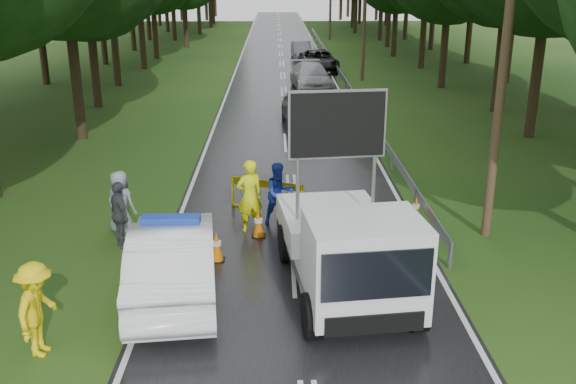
{
  "coord_description": "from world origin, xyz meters",
  "views": [
    {
      "loc": [
        -0.53,
        -14.08,
        6.87
      ],
      "look_at": [
        -0.2,
        1.97,
        1.3
      ],
      "focal_mm": 40.0,
      "sensor_mm": 36.0,
      "label": 1
    }
  ],
  "objects_px": {
    "queue_car_third": "(319,61)",
    "queue_car_fourth": "(301,50)",
    "officer": "(250,196)",
    "queue_car_second": "(311,77)",
    "police_sedan": "(173,259)",
    "work_truck": "(348,249)",
    "queue_car_first": "(304,108)",
    "civilian": "(279,194)",
    "barrier": "(267,188)"
  },
  "relations": [
    {
      "from": "queue_car_first",
      "to": "queue_car_third",
      "type": "distance_m",
      "value": 17.08
    },
    {
      "from": "work_truck",
      "to": "queue_car_first",
      "type": "bearing_deg",
      "value": 83.89
    },
    {
      "from": "police_sedan",
      "to": "queue_car_third",
      "type": "height_order",
      "value": "police_sedan"
    },
    {
      "from": "queue_car_first",
      "to": "queue_car_third",
      "type": "bearing_deg",
      "value": 80.86
    },
    {
      "from": "work_truck",
      "to": "queue_car_first",
      "type": "relative_size",
      "value": 1.18
    },
    {
      "from": "work_truck",
      "to": "police_sedan",
      "type": "bearing_deg",
      "value": 169.34
    },
    {
      "from": "barrier",
      "to": "officer",
      "type": "height_order",
      "value": "officer"
    },
    {
      "from": "police_sedan",
      "to": "queue_car_first",
      "type": "xyz_separation_m",
      "value": [
        3.6,
        16.33,
        -0.04
      ]
    },
    {
      "from": "barrier",
      "to": "queue_car_fourth",
      "type": "xyz_separation_m",
      "value": [
        2.44,
        35.08,
        -0.05
      ]
    },
    {
      "from": "civilian",
      "to": "queue_car_first",
      "type": "bearing_deg",
      "value": 57.01
    },
    {
      "from": "queue_car_second",
      "to": "queue_car_fourth",
      "type": "xyz_separation_m",
      "value": [
        -0.03,
        14.29,
        -0.09
      ]
    },
    {
      "from": "work_truck",
      "to": "queue_car_fourth",
      "type": "xyz_separation_m",
      "value": [
        0.61,
        40.49,
        -0.49
      ]
    },
    {
      "from": "queue_car_second",
      "to": "queue_car_third",
      "type": "xyz_separation_m",
      "value": [
        0.93,
        7.36,
        -0.03
      ]
    },
    {
      "from": "work_truck",
      "to": "queue_car_fourth",
      "type": "bearing_deg",
      "value": 82.22
    },
    {
      "from": "queue_car_third",
      "to": "work_truck",
      "type": "bearing_deg",
      "value": -96.5
    },
    {
      "from": "queue_car_second",
      "to": "queue_car_fourth",
      "type": "height_order",
      "value": "queue_car_second"
    },
    {
      "from": "queue_car_third",
      "to": "civilian",
      "type": "bearing_deg",
      "value": -99.77
    },
    {
      "from": "queue_car_second",
      "to": "work_truck",
      "type": "bearing_deg",
      "value": -96.63
    },
    {
      "from": "officer",
      "to": "queue_car_first",
      "type": "height_order",
      "value": "officer"
    },
    {
      "from": "police_sedan",
      "to": "queue_car_fourth",
      "type": "height_order",
      "value": "police_sedan"
    },
    {
      "from": "police_sedan",
      "to": "barrier",
      "type": "distance_m",
      "value": 5.54
    },
    {
      "from": "queue_car_first",
      "to": "queue_car_second",
      "type": "distance_m",
      "value": 9.66
    },
    {
      "from": "police_sedan",
      "to": "officer",
      "type": "xyz_separation_m",
      "value": [
        1.56,
        3.61,
        0.18
      ]
    },
    {
      "from": "police_sedan",
      "to": "officer",
      "type": "height_order",
      "value": "officer"
    },
    {
      "from": "police_sedan",
      "to": "civilian",
      "type": "bearing_deg",
      "value": -125.97
    },
    {
      "from": "police_sedan",
      "to": "queue_car_first",
      "type": "height_order",
      "value": "police_sedan"
    },
    {
      "from": "work_truck",
      "to": "queue_car_first",
      "type": "xyz_separation_m",
      "value": [
        -0.24,
        16.58,
        -0.36
      ]
    },
    {
      "from": "barrier",
      "to": "officer",
      "type": "bearing_deg",
      "value": -83.17
    },
    {
      "from": "work_truck",
      "to": "civilian",
      "type": "height_order",
      "value": "work_truck"
    },
    {
      "from": "officer",
      "to": "queue_car_second",
      "type": "bearing_deg",
      "value": -121.3
    },
    {
      "from": "queue_car_first",
      "to": "work_truck",
      "type": "bearing_deg",
      "value": -92.28
    },
    {
      "from": "barrier",
      "to": "officer",
      "type": "distance_m",
      "value": 1.65
    },
    {
      "from": "queue_car_third",
      "to": "queue_car_fourth",
      "type": "xyz_separation_m",
      "value": [
        -0.96,
        6.93,
        -0.06
      ]
    },
    {
      "from": "queue_car_third",
      "to": "queue_car_fourth",
      "type": "distance_m",
      "value": 6.99
    },
    {
      "from": "police_sedan",
      "to": "barrier",
      "type": "height_order",
      "value": "police_sedan"
    },
    {
      "from": "police_sedan",
      "to": "queue_car_second",
      "type": "xyz_separation_m",
      "value": [
        4.47,
        25.95,
        -0.08
      ]
    },
    {
      "from": "work_truck",
      "to": "barrier",
      "type": "height_order",
      "value": "work_truck"
    },
    {
      "from": "officer",
      "to": "queue_car_third",
      "type": "xyz_separation_m",
      "value": [
        3.84,
        29.71,
        -0.29
      ]
    },
    {
      "from": "queue_car_third",
      "to": "queue_car_fourth",
      "type": "height_order",
      "value": "queue_car_third"
    },
    {
      "from": "officer",
      "to": "queue_car_second",
      "type": "distance_m",
      "value": 22.53
    },
    {
      "from": "queue_car_fourth",
      "to": "civilian",
      "type": "bearing_deg",
      "value": -96.39
    },
    {
      "from": "officer",
      "to": "civilian",
      "type": "distance_m",
      "value": 0.99
    },
    {
      "from": "work_truck",
      "to": "officer",
      "type": "height_order",
      "value": "work_truck"
    },
    {
      "from": "work_truck",
      "to": "queue_car_third",
      "type": "xyz_separation_m",
      "value": [
        1.56,
        33.57,
        -0.43
      ]
    },
    {
      "from": "barrier",
      "to": "queue_car_first",
      "type": "bearing_deg",
      "value": 104.57
    },
    {
      "from": "officer",
      "to": "police_sedan",
      "type": "bearing_deg",
      "value": 42.81
    },
    {
      "from": "barrier",
      "to": "queue_car_third",
      "type": "distance_m",
      "value": 28.35
    },
    {
      "from": "barrier",
      "to": "officer",
      "type": "xyz_separation_m",
      "value": [
        -0.44,
        -1.56,
        0.3
      ]
    },
    {
      "from": "work_truck",
      "to": "civilian",
      "type": "relative_size",
      "value": 3.16
    },
    {
      "from": "barrier",
      "to": "queue_car_first",
      "type": "relative_size",
      "value": 0.45
    }
  ]
}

